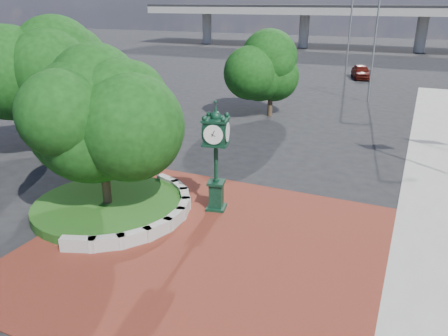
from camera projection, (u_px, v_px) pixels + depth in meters
ground at (217, 235)px, 16.33m from camera, size 200.00×200.00×0.00m
plaza at (205, 247)px, 15.47m from camera, size 12.00×12.00×0.04m
planter_wall at (155, 215)px, 17.27m from camera, size 2.96×6.77×0.54m
grass_bed at (108, 206)px, 18.17m from camera, size 6.10×6.10×0.40m
overpass at (391, 11)px, 73.64m from camera, size 90.00×12.00×7.50m
tree_planter at (100, 124)px, 16.91m from camera, size 5.20×5.20×6.33m
tree_northwest at (42, 80)px, 24.08m from camera, size 5.60×5.60×6.93m
tree_street at (271, 73)px, 32.02m from camera, size 4.40×4.40×5.45m
post_clock at (216, 153)px, 17.43m from camera, size 1.10×1.10×4.56m
parked_car at (361, 72)px, 48.85m from camera, size 2.99×4.78×1.52m
street_lamp_near at (377, 43)px, 35.93m from camera, size 1.80×0.91×8.48m
street_lamp_far at (353, 21)px, 49.36m from camera, size 2.32×0.43×10.35m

